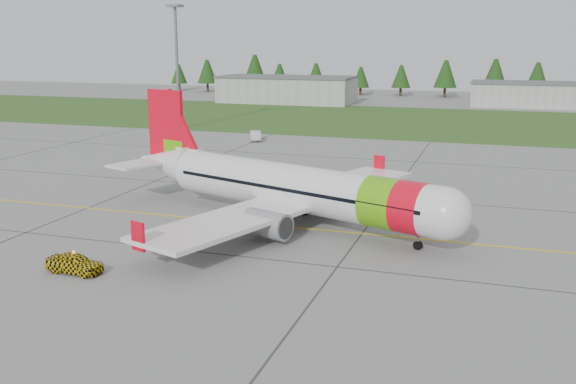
% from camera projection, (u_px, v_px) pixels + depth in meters
% --- Properties ---
extents(ground, '(320.00, 320.00, 0.00)m').
position_uv_depth(ground, '(200.00, 252.00, 45.44)').
color(ground, gray).
rests_on(ground, ground).
extents(aircraft, '(32.45, 30.80, 10.20)m').
position_uv_depth(aircraft, '(292.00, 188.00, 52.12)').
color(aircraft, white).
rests_on(aircraft, ground).
extents(follow_me_car, '(1.39, 1.61, 3.85)m').
position_uv_depth(follow_me_car, '(73.00, 244.00, 40.92)').
color(follow_me_car, yellow).
rests_on(follow_me_car, ground).
extents(service_van, '(1.99, 1.95, 4.40)m').
position_uv_depth(service_van, '(256.00, 126.00, 96.00)').
color(service_van, silver).
rests_on(service_van, ground).
extents(grass_strip, '(320.00, 50.00, 0.03)m').
position_uv_depth(grass_strip, '(391.00, 120.00, 121.22)').
color(grass_strip, '#30561E').
rests_on(grass_strip, ground).
extents(taxi_guideline, '(120.00, 0.25, 0.02)m').
position_uv_depth(taxi_guideline, '(243.00, 222.00, 52.83)').
color(taxi_guideline, gold).
rests_on(taxi_guideline, ground).
extents(hangar_west, '(32.00, 14.00, 6.00)m').
position_uv_depth(hangar_west, '(287.00, 90.00, 155.58)').
color(hangar_west, '#A8A8A3').
rests_on(hangar_west, ground).
extents(hangar_east, '(24.00, 12.00, 5.20)m').
position_uv_depth(hangar_east, '(527.00, 95.00, 146.27)').
color(hangar_east, '#A8A8A3').
rests_on(hangar_east, ground).
extents(floodlight_mast, '(0.50, 0.50, 20.00)m').
position_uv_depth(floodlight_mast, '(177.00, 69.00, 106.53)').
color(floodlight_mast, slate).
rests_on(floodlight_mast, ground).
extents(treeline, '(160.00, 8.00, 10.00)m').
position_uv_depth(treeline, '(426.00, 78.00, 171.84)').
color(treeline, '#1C3F14').
rests_on(treeline, ground).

